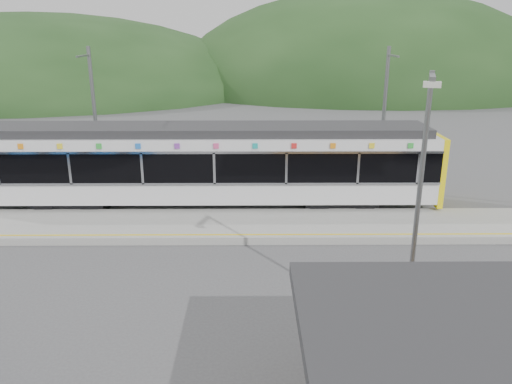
{
  "coord_description": "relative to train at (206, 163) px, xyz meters",
  "views": [
    {
      "loc": [
        0.61,
        -15.51,
        7.69
      ],
      "look_at": [
        0.74,
        1.0,
        2.33
      ],
      "focal_mm": 35.0,
      "sensor_mm": 36.0,
      "label": 1
    }
  ],
  "objects": [
    {
      "name": "ground",
      "position": [
        1.46,
        -6.0,
        -2.06
      ],
      "size": [
        120.0,
        120.0,
        0.0
      ],
      "primitive_type": "plane",
      "color": "#4C4C4F",
      "rests_on": "ground"
    },
    {
      "name": "hills",
      "position": [
        7.64,
        -0.71,
        -2.06
      ],
      "size": [
        146.0,
        149.0,
        26.0
      ],
      "color": "#1E3D19",
      "rests_on": "ground"
    },
    {
      "name": "platform",
      "position": [
        1.46,
        -2.7,
        -1.91
      ],
      "size": [
        26.0,
        3.2,
        0.3
      ],
      "primitive_type": "cube",
      "color": "#9E9E99",
      "rests_on": "ground"
    },
    {
      "name": "yellow_line",
      "position": [
        1.46,
        -4.0,
        -1.76
      ],
      "size": [
        26.0,
        0.1,
        0.01
      ],
      "primitive_type": "cube",
      "color": "yellow",
      "rests_on": "platform"
    },
    {
      "name": "train",
      "position": [
        0.0,
        0.0,
        0.0
      ],
      "size": [
        20.44,
        3.01,
        3.74
      ],
      "color": "black",
      "rests_on": "ground"
    },
    {
      "name": "catenary_mast_west",
      "position": [
        -5.54,
        2.56,
        1.58
      ],
      "size": [
        0.18,
        1.8,
        7.0
      ],
      "color": "slate",
      "rests_on": "ground"
    },
    {
      "name": "catenary_mast_east",
      "position": [
        8.46,
        2.56,
        1.58
      ],
      "size": [
        0.18,
        1.8,
        7.0
      ],
      "color": "slate",
      "rests_on": "ground"
    },
    {
      "name": "lamp_post",
      "position": [
        6.04,
        -10.41,
        2.0
      ],
      "size": [
        0.47,
        1.23,
        6.85
      ],
      "rotation": [
        0.0,
        0.0,
        -0.32
      ],
      "color": "slate",
      "rests_on": "ground"
    }
  ]
}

